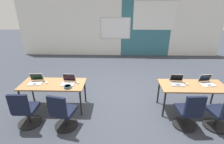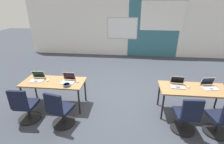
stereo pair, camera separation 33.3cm
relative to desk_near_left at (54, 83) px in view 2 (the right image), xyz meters
The scene contains 16 objects.
ground_plane 1.96m from the desk_near_left, 18.92° to the left, with size 24.00×24.00×0.00m.
back_wall_assembly 5.17m from the desk_near_left, 69.57° to the left, with size 10.00×0.27×2.80m.
desk_near_left is the anchor object (origin of this frame).
desk_near_right 3.50m from the desk_near_left, ahead, with size 1.60×0.70×0.72m.
laptop_near_left_inner 0.41m from the desk_near_left, ahead, with size 0.34×0.29×0.23m.
mouse_near_left_inner 0.65m from the desk_near_left, ahead, with size 0.08×0.11×0.03m.
chair_near_left_inner 0.95m from the desk_near_left, 59.80° to the right, with size 0.53×0.58×0.92m.
laptop_near_left_end 0.46m from the desk_near_left, behind, with size 0.36×0.34×0.23m.
mouse_near_left_end 0.18m from the desk_near_left, behind, with size 0.08×0.11×0.03m.
chair_near_left_end 0.87m from the desk_near_left, 119.60° to the right, with size 0.52×0.55×0.92m.
laptop_near_right_end 3.88m from the desk_near_left, ahead, with size 0.37×0.35×0.23m.
chair_near_right_end 3.96m from the desk_near_left, 10.40° to the right, with size 0.52×0.57×0.92m.
laptop_near_right_inner 3.14m from the desk_near_left, ahead, with size 0.35×0.33×0.23m.
mouse_near_right_inner 3.38m from the desk_near_left, ahead, with size 0.08×0.11×0.03m.
chair_near_right_inner 3.27m from the desk_near_left, 12.17° to the right, with size 0.52×0.55×0.92m.
snack_bowl 0.50m from the desk_near_left, 26.59° to the right, with size 0.18×0.18×0.06m.
Camera 2 is at (0.18, -4.33, 2.67)m, focal length 27.03 mm.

